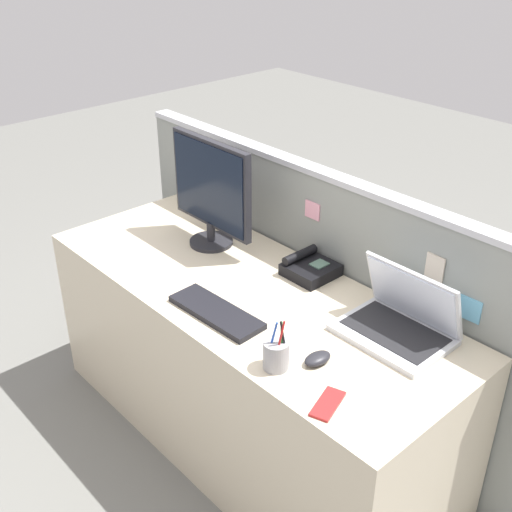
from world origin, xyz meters
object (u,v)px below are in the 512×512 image
desktop_monitor (211,190)px  keyboard_main (216,312)px  laptop (401,319)px  desk_phone (310,268)px  cell_phone_red_case (328,404)px  computer_mouse_right_hand (318,359)px  pen_cup (276,354)px

desktop_monitor → keyboard_main: desktop_monitor is taller
laptop → keyboard_main: bearing=-142.2°
laptop → keyboard_main: 0.64m
desktop_monitor → desk_phone: bearing=13.9°
cell_phone_red_case → laptop: bearing=81.1°
laptop → cell_phone_red_case: size_ratio=2.61×
desk_phone → cell_phone_red_case: (0.56, -0.51, -0.02)m
laptop → computer_mouse_right_hand: 0.34m
desk_phone → pen_cup: bearing=-56.5°
laptop → desk_phone: size_ratio=1.97×
desk_phone → pen_cup: pen_cup is taller
computer_mouse_right_hand → cell_phone_red_case: 0.20m
pen_cup → laptop: bearing=71.3°
desktop_monitor → pen_cup: (0.80, -0.39, -0.20)m
cell_phone_red_case → keyboard_main: bearing=155.6°
laptop → pen_cup: size_ratio=1.97×
desk_phone → pen_cup: 0.60m
laptop → cell_phone_red_case: bearing=-79.9°
desk_phone → computer_mouse_right_hand: size_ratio=1.86×
keyboard_main → computer_mouse_right_hand: size_ratio=3.82×
desktop_monitor → keyboard_main: (0.44, -0.34, -0.24)m
desk_phone → laptop: bearing=-7.1°
laptop → pen_cup: (-0.15, -0.44, -0.01)m
desktop_monitor → pen_cup: 0.91m
keyboard_main → laptop: bearing=35.1°
pen_cup → keyboard_main: bearing=172.5°
pen_cup → desk_phone: bearing=123.5°
desktop_monitor → cell_phone_red_case: size_ratio=3.32×
desk_phone → keyboard_main: (-0.03, -0.45, -0.02)m
keyboard_main → cell_phone_red_case: keyboard_main is taller
keyboard_main → cell_phone_red_case: 0.59m
desk_phone → computer_mouse_right_hand: desk_phone is taller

